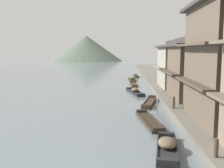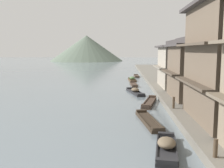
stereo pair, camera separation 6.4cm
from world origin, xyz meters
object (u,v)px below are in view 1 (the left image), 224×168
(boat_moored_far, at_px, (132,79))
(boat_midriver_upstream, at_px, (149,121))
(boat_midriver_drifting, at_px, (133,85))
(boat_moored_second, at_px, (136,76))
(boat_moored_third, at_px, (167,147))
(house_waterfront_narrow, at_px, (183,64))
(boat_moored_nearest, at_px, (149,103))
(mooring_post_dock_near, at_px, (216,148))
(mooring_post_dock_mid, at_px, (174,103))
(boat_upstream_distant, at_px, (135,91))
(house_waterfront_tall, at_px, (195,68))

(boat_moored_far, height_order, boat_midriver_upstream, boat_moored_far)
(boat_moored_far, bearing_deg, boat_midriver_drifting, -89.75)
(boat_moored_second, xyz_separation_m, boat_moored_third, (-0.28, -40.09, 0.15))
(boat_midriver_upstream, bearing_deg, house_waterfront_narrow, 69.27)
(house_waterfront_narrow, bearing_deg, boat_midriver_drifting, 141.12)
(boat_moored_nearest, xyz_separation_m, boat_midriver_upstream, (-0.68, -6.76, -0.03))
(boat_moored_nearest, distance_m, boat_midriver_drifting, 14.24)
(boat_moored_nearest, height_order, mooring_post_dock_near, mooring_post_dock_near)
(boat_moored_second, bearing_deg, mooring_post_dock_mid, -87.19)
(boat_moored_nearest, distance_m, boat_moored_far, 20.59)
(boat_moored_second, bearing_deg, boat_moored_far, -98.74)
(boat_moored_far, xyz_separation_m, mooring_post_dock_near, (2.68, -34.92, 0.72))
(boat_midriver_upstream, relative_size, house_waterfront_narrow, 0.67)
(boat_moored_second, bearing_deg, boat_midriver_drifting, -94.54)
(mooring_post_dock_near, height_order, mooring_post_dock_mid, mooring_post_dock_mid)
(boat_midriver_drifting, xyz_separation_m, mooring_post_dock_near, (2.65, -28.56, 0.86))
(boat_moored_second, height_order, boat_upstream_distant, boat_upstream_distant)
(boat_moored_nearest, relative_size, boat_moored_third, 1.22)
(boat_midriver_upstream, distance_m, mooring_post_dock_near, 7.98)
(house_waterfront_narrow, bearing_deg, boat_moored_far, 119.07)
(boat_upstream_distant, bearing_deg, mooring_post_dock_near, -82.63)
(boat_midriver_upstream, bearing_deg, boat_moored_second, 88.81)
(boat_moored_far, xyz_separation_m, boat_midriver_upstream, (0.39, -27.32, -0.14))
(house_waterfront_tall, bearing_deg, boat_moored_nearest, -170.85)
(boat_moored_third, relative_size, boat_midriver_drifting, 0.91)
(boat_moored_nearest, relative_size, boat_midriver_drifting, 1.11)
(boat_midriver_upstream, xyz_separation_m, mooring_post_dock_mid, (2.29, 2.47, 0.93))
(boat_upstream_distant, distance_m, house_waterfront_tall, 8.99)
(boat_midriver_upstream, distance_m, house_waterfront_tall, 9.80)
(boat_moored_nearest, relative_size, boat_moored_second, 1.21)
(boat_moored_third, bearing_deg, house_waterfront_narrow, 75.44)
(boat_midriver_upstream, bearing_deg, mooring_post_dock_near, -73.25)
(boat_moored_third, distance_m, house_waterfront_tall, 14.35)
(boat_moored_far, height_order, boat_upstream_distant, boat_moored_far)
(boat_moored_nearest, relative_size, house_waterfront_tall, 0.70)
(boat_moored_second, xyz_separation_m, boat_upstream_distant, (-1.16, -20.94, 0.11))
(mooring_post_dock_mid, bearing_deg, boat_moored_second, 92.81)
(boat_moored_third, distance_m, house_waterfront_narrow, 22.38)
(boat_moored_far, bearing_deg, mooring_post_dock_mid, -83.86)
(boat_moored_third, bearing_deg, boat_upstream_distant, 92.63)
(boat_midriver_drifting, xyz_separation_m, boat_upstream_distant, (-0.09, -7.40, 0.09))
(boat_midriver_drifting, distance_m, house_waterfront_tall, 14.99)
(boat_midriver_drifting, bearing_deg, boat_moored_far, 90.25)
(boat_moored_second, height_order, house_waterfront_tall, house_waterfront_tall)
(boat_moored_second, xyz_separation_m, mooring_post_dock_near, (1.57, -42.10, 0.88))
(house_waterfront_narrow, bearing_deg, boat_upstream_distant, -160.53)
(boat_midriver_upstream, bearing_deg, boat_moored_nearest, 84.22)
(house_waterfront_tall, bearing_deg, boat_upstream_distant, 133.49)
(boat_moored_second, height_order, boat_moored_third, boat_moored_third)
(boat_moored_nearest, xyz_separation_m, boat_moored_third, (-0.25, -12.35, 0.11))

